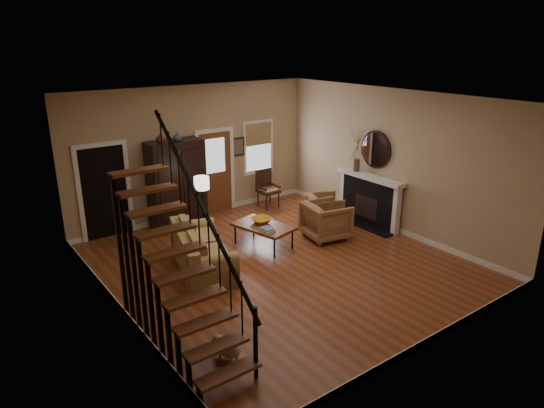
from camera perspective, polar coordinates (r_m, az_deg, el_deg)
room at (r=10.56m, az=-6.65°, el=3.23°), size 7.00×7.33×3.30m
staircase at (r=6.93m, az=-10.97°, el=-4.77°), size 0.94×2.80×3.20m
fireplace at (r=11.98m, az=11.47°, el=1.06°), size 0.33×1.95×2.30m
armoire at (r=11.75m, az=-11.16°, el=2.31°), size 1.30×0.60×2.10m
vase_a at (r=11.24m, az=-12.94°, el=7.61°), size 0.24×0.24×0.25m
vase_b at (r=11.41m, az=-11.09°, el=7.80°), size 0.20×0.20×0.21m
sofa at (r=9.67m, az=-8.19°, el=-5.38°), size 1.46×2.28×0.78m
coffee_table at (r=10.61m, az=-1.01°, el=-3.75°), size 1.05×1.45×0.50m
bowl at (r=10.64m, az=-1.27°, el=-1.92°), size 0.45×0.45×0.11m
books at (r=10.22m, az=-0.60°, el=-2.97°), size 0.24×0.33×0.06m
armchair_left at (r=11.05m, az=6.39°, el=-1.93°), size 1.09×1.07×0.85m
armchair_right at (r=11.97m, az=6.23°, el=-0.60°), size 1.05×1.04×0.72m
floor_lamp at (r=10.94m, az=-8.14°, el=-0.52°), size 0.41×0.41×1.47m
side_chair at (r=12.97m, az=-0.44°, el=1.77°), size 0.54×0.54×1.02m
dog at (r=7.20m, az=-5.10°, el=-16.63°), size 0.37×0.50×0.33m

